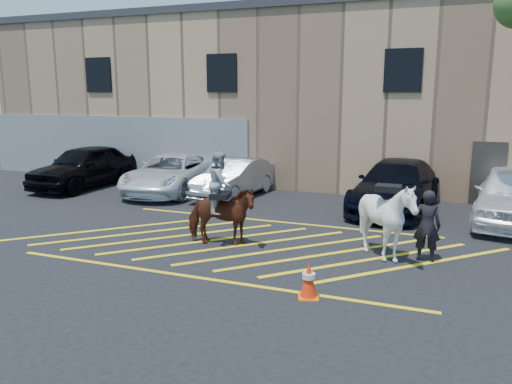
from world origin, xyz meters
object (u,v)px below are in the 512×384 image
(traffic_cone, at_px, (309,280))
(car_white_suv, at_px, (512,196))
(mounted_bay, at_px, (221,208))
(car_black_suv, at_px, (85,166))
(saddled_white, at_px, (387,219))
(car_white_pickup, at_px, (171,174))
(handler, at_px, (427,226))
(car_blue_suv, at_px, (396,186))
(car_silver_sedan, at_px, (235,178))

(traffic_cone, bearing_deg, car_white_suv, 60.93)
(mounted_bay, distance_m, traffic_cone, 3.89)
(car_black_suv, bearing_deg, mounted_bay, -29.18)
(saddled_white, distance_m, traffic_cone, 3.09)
(car_white_pickup, bearing_deg, traffic_cone, -52.20)
(car_white_pickup, bearing_deg, handler, -33.27)
(car_white_pickup, distance_m, car_white_suv, 11.88)
(handler, bearing_deg, car_blue_suv, -72.90)
(car_blue_suv, height_order, mounted_bay, mounted_bay)
(car_black_suv, distance_m, traffic_cone, 13.91)
(saddled_white, bearing_deg, car_black_suv, 158.97)
(car_white_suv, bearing_deg, saddled_white, -117.11)
(car_white_pickup, distance_m, car_silver_sedan, 2.64)
(mounted_bay, bearing_deg, car_black_suv, 148.59)
(car_silver_sedan, xyz_separation_m, car_white_suv, (9.24, -0.67, 0.15))
(car_white_pickup, height_order, car_silver_sedan, car_white_pickup)
(car_white_pickup, bearing_deg, car_silver_sedan, -2.75)
(mounted_bay, relative_size, saddled_white, 1.27)
(car_silver_sedan, distance_m, saddled_white, 8.14)
(car_blue_suv, height_order, handler, handler)
(car_silver_sedan, relative_size, car_blue_suv, 0.76)
(car_silver_sedan, height_order, car_blue_suv, car_blue_suv)
(car_black_suv, distance_m, handler, 14.32)
(car_blue_suv, relative_size, saddled_white, 2.92)
(saddled_white, xyz_separation_m, traffic_cone, (-1.08, -2.84, -0.59))
(mounted_bay, xyz_separation_m, traffic_cone, (2.96, -2.44, -0.61))
(car_white_pickup, bearing_deg, car_black_suv, 178.62)
(car_blue_suv, bearing_deg, car_black_suv, -171.50)
(mounted_bay, relative_size, traffic_cone, 3.30)
(car_silver_sedan, bearing_deg, handler, -29.77)
(car_blue_suv, xyz_separation_m, saddled_white, (0.30, -5.32, 0.15))
(handler, bearing_deg, car_black_suv, -14.89)
(car_black_suv, relative_size, mounted_bay, 2.11)
(mounted_bay, height_order, traffic_cone, mounted_bay)
(handler, height_order, saddled_white, saddled_white)
(car_black_suv, relative_size, saddled_white, 2.68)
(handler, xyz_separation_m, mounted_bay, (-4.93, -0.60, 0.13))
(car_white_pickup, height_order, mounted_bay, mounted_bay)
(car_blue_suv, height_order, car_white_suv, car_white_suv)
(car_silver_sedan, relative_size, handler, 2.52)
(car_white_pickup, bearing_deg, saddled_white, -36.59)
(car_white_suv, height_order, handler, car_white_suv)
(traffic_cone, bearing_deg, mounted_bay, 140.50)
(car_black_suv, xyz_separation_m, mounted_bay, (8.61, -5.26, 0.11))
(car_white_pickup, distance_m, handler, 10.87)
(car_white_pickup, relative_size, car_silver_sedan, 1.24)
(mounted_bay, xyz_separation_m, saddled_white, (4.04, 0.39, -0.02))
(car_blue_suv, relative_size, handler, 3.32)
(saddled_white, height_order, traffic_cone, saddled_white)
(mounted_bay, bearing_deg, car_white_pickup, 130.37)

